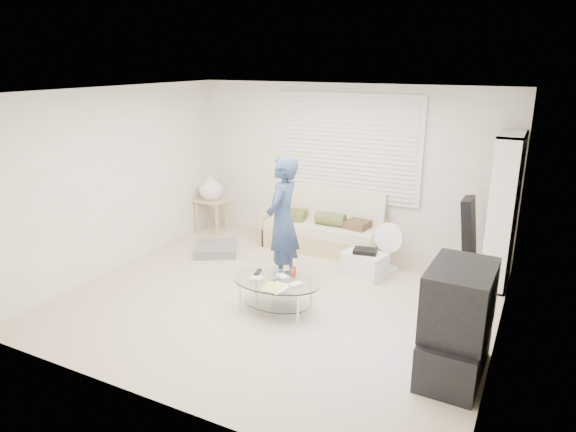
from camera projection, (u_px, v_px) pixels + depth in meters
The scene contains 13 objects.
ground at pixel (279, 298), 6.36m from camera, with size 5.00×5.00×0.00m, color #B8A68F.
room_shell at pixel (296, 162), 6.29m from camera, with size 5.02×4.52×2.51m.
window_blinds at pixel (346, 148), 7.78m from camera, with size 2.32×0.08×1.62m.
futon_sofa at pixel (325, 230), 7.94m from camera, with size 1.87×0.75×0.91m.
grey_floor_pillow at pixel (216, 249), 7.82m from camera, with size 0.60×0.60×0.14m, color slate.
side_table at pixel (211, 189), 8.60m from camera, with size 0.51×0.41×1.00m.
bookshelf at pixel (503, 211), 6.53m from camera, with size 0.31×0.83×1.98m.
guitar_case at pixel (468, 245), 6.75m from camera, with size 0.40×0.41×1.11m.
floor_fan at pixel (389, 242), 7.11m from camera, with size 0.42×0.28×0.69m.
storage_bin at pixel (365, 264), 6.97m from camera, with size 0.63×0.51×0.39m.
tv_unit at pixel (457, 323), 4.71m from camera, with size 0.57×1.00×1.08m.
coffee_table at pixel (276, 287), 5.94m from camera, with size 1.09×0.74×0.51m.
standing_person at pixel (283, 221), 6.60m from camera, with size 0.62×0.40×1.69m, color navy.
Camera 1 is at (2.73, -5.10, 2.85)m, focal length 32.00 mm.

